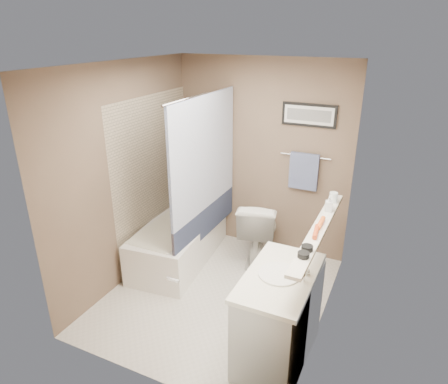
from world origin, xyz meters
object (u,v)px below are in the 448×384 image
at_px(candle_bowl_near, 303,255).
at_px(hair_brush_back, 321,223).
at_px(bathtub, 179,241).
at_px(toilet, 259,229).
at_px(vanity, 279,319).
at_px(soap_bottle, 329,204).
at_px(glass_jar, 333,197).
at_px(hair_brush_front, 316,232).
at_px(candle_bowl_far, 307,248).

height_order(candle_bowl_near, hair_brush_back, hair_brush_back).
bearing_deg(bathtub, toilet, 20.91).
distance_m(vanity, soap_bottle, 1.13).
height_order(vanity, soap_bottle, soap_bottle).
relative_size(toilet, soap_bottle, 5.53).
height_order(vanity, candle_bowl_near, candle_bowl_near).
xyz_separation_m(candle_bowl_near, glass_jar, (0.00, 1.11, 0.03)).
relative_size(bathtub, soap_bottle, 10.32).
height_order(hair_brush_front, hair_brush_back, same).
distance_m(candle_bowl_near, hair_brush_front, 0.40).
distance_m(bathtub, soap_bottle, 2.03).
relative_size(toilet, candle_bowl_near, 8.92).
distance_m(candle_bowl_far, hair_brush_back, 0.46).
bearing_deg(candle_bowl_near, candle_bowl_far, 90.00).
bearing_deg(candle_bowl_far, candle_bowl_near, -90.00).
bearing_deg(glass_jar, toilet, 153.88).
bearing_deg(hair_brush_back, bathtub, 162.92).
relative_size(vanity, soap_bottle, 6.19).
height_order(candle_bowl_near, glass_jar, glass_jar).
height_order(candle_bowl_near, soap_bottle, soap_bottle).
distance_m(candle_bowl_far, glass_jar, 1.01).
bearing_deg(candle_bowl_far, hair_brush_front, 90.00).
xyz_separation_m(bathtub, soap_bottle, (1.79, -0.23, 0.94)).
height_order(hair_brush_front, soap_bottle, soap_bottle).
bearing_deg(hair_brush_back, hair_brush_front, -90.00).
bearing_deg(vanity, glass_jar, 82.69).
xyz_separation_m(hair_brush_front, soap_bottle, (0.00, 0.50, 0.05)).
xyz_separation_m(vanity, soap_bottle, (0.19, 0.79, 0.79)).
xyz_separation_m(glass_jar, soap_bottle, (0.00, -0.22, 0.02)).
bearing_deg(hair_brush_front, toilet, 128.01).
relative_size(hair_brush_front, glass_jar, 2.20).
bearing_deg(vanity, candle_bowl_far, 5.24).
distance_m(bathtub, vanity, 1.90).
xyz_separation_m(candle_bowl_far, soap_bottle, (0.00, 0.79, 0.05)).
distance_m(hair_brush_front, soap_bottle, 0.50).
height_order(vanity, hair_brush_front, hair_brush_front).
distance_m(bathtub, hair_brush_front, 2.12).
height_order(vanity, hair_brush_back, hair_brush_back).
relative_size(toilet, candle_bowl_far, 8.92).
xyz_separation_m(bathtub, candle_bowl_near, (1.79, -1.12, 0.89)).
distance_m(hair_brush_back, glass_jar, 0.54).
height_order(toilet, vanity, toilet).
distance_m(bathtub, glass_jar, 2.01).
xyz_separation_m(candle_bowl_far, hair_brush_back, (0.00, 0.46, 0.00)).
xyz_separation_m(toilet, hair_brush_back, (0.91, -0.99, 0.74)).
xyz_separation_m(candle_bowl_near, hair_brush_front, (0.00, 0.40, 0.00)).
bearing_deg(candle_bowl_near, hair_brush_back, 90.00).
height_order(candle_bowl_near, hair_brush_front, hair_brush_front).
bearing_deg(candle_bowl_near, vanity, 151.27).
bearing_deg(candle_bowl_near, soap_bottle, 90.00).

